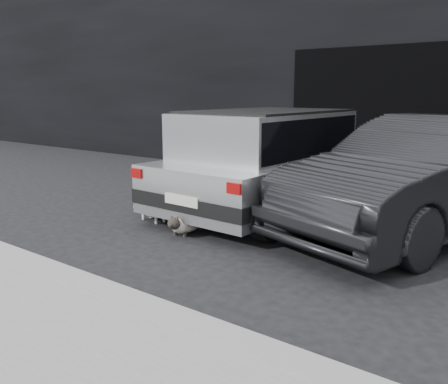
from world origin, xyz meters
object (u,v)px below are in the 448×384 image
Objects in this scene: cat_siamese at (185,223)px; second_car at (429,176)px; silver_hatchback at (270,156)px; cat_white at (155,209)px.

second_car is at bearing -149.62° from cat_siamese.
silver_hatchback reaches higher than second_car.
cat_siamese is at bearing 84.38° from cat_white.
second_car is 5.21× the size of cat_siamese.
second_car is 3.58m from cat_white.
silver_hatchback is at bearing -102.20° from cat_siamese.
silver_hatchback is 1.88m from cat_siamese.
second_car reaches higher than cat_white.
second_car is 5.83× the size of cat_white.
silver_hatchback reaches higher than cat_siamese.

